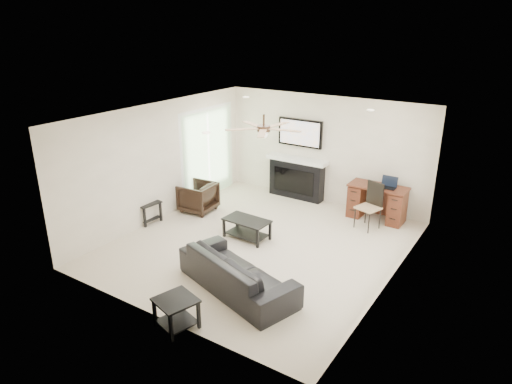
% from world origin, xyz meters
% --- Properties ---
extents(room_shell, '(5.50, 5.54, 2.52)m').
position_xyz_m(room_shell, '(0.19, 0.08, 1.68)').
color(room_shell, beige).
rests_on(room_shell, ground).
extents(sofa, '(2.31, 1.45, 0.63)m').
position_xyz_m(sofa, '(0.54, -1.52, 0.31)').
color(sofa, black).
rests_on(sofa, ground).
extents(armchair, '(0.78, 0.77, 0.66)m').
position_xyz_m(armchair, '(-2.06, 0.63, 0.33)').
color(armchair, black).
rests_on(armchair, ground).
extents(coffee_table, '(0.92, 0.54, 0.40)m').
position_xyz_m(coffee_table, '(-0.36, 0.08, 0.20)').
color(coffee_table, black).
rests_on(coffee_table, ground).
extents(end_table_near, '(0.64, 0.64, 0.45)m').
position_xyz_m(end_table_near, '(0.39, -2.77, 0.23)').
color(end_table_near, black).
rests_on(end_table_near, ground).
extents(end_table_left, '(0.55, 0.55, 0.45)m').
position_xyz_m(end_table_left, '(-2.61, -0.42, 0.23)').
color(end_table_left, black).
rests_on(end_table_left, ground).
extents(fireplace_unit, '(1.52, 0.34, 1.91)m').
position_xyz_m(fireplace_unit, '(-0.62, 2.58, 0.95)').
color(fireplace_unit, black).
rests_on(fireplace_unit, ground).
extents(desk, '(1.22, 0.56, 0.76)m').
position_xyz_m(desk, '(1.45, 2.38, 0.38)').
color(desk, '#3A160E').
rests_on(desk, ground).
extents(desk_chair, '(0.53, 0.55, 0.97)m').
position_xyz_m(desk_chair, '(1.45, 1.83, 0.48)').
color(desk_chair, black).
rests_on(desk_chair, ground).
extents(laptop, '(0.33, 0.24, 0.23)m').
position_xyz_m(laptop, '(1.65, 2.36, 0.88)').
color(laptop, black).
rests_on(laptop, desk).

